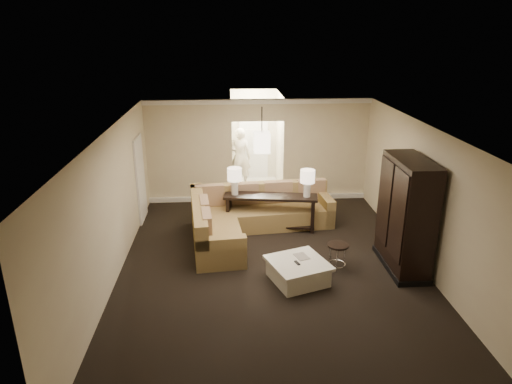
{
  "coord_description": "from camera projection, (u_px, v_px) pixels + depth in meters",
  "views": [
    {
      "loc": [
        -0.84,
        -7.96,
        4.54
      ],
      "look_at": [
        -0.24,
        1.2,
        1.23
      ],
      "focal_mm": 32.0,
      "sensor_mm": 36.0,
      "label": 1
    }
  ],
  "objects": [
    {
      "name": "coffee_table",
      "position": [
        298.0,
        271.0,
        8.62
      ],
      "size": [
        1.3,
        1.3,
        0.43
      ],
      "rotation": [
        0.0,
        0.0,
        0.34
      ],
      "color": "white",
      "rests_on": "ground"
    },
    {
      "name": "console_table",
      "position": [
        270.0,
        209.0,
        10.78
      ],
      "size": [
        2.23,
        0.82,
        0.84
      ],
      "rotation": [
        0.0,
        0.0,
        -0.15
      ],
      "color": "black",
      "rests_on": "ground"
    },
    {
      "name": "wall_left",
      "position": [
        111.0,
        208.0,
        8.4
      ],
      "size": [
        0.04,
        8.0,
        2.8
      ],
      "primitive_type": "cube",
      "color": "beige",
      "rests_on": "ground"
    },
    {
      "name": "foyer",
      "position": [
        255.0,
        143.0,
        13.64
      ],
      "size": [
        1.44,
        2.02,
        2.8
      ],
      "color": "beige",
      "rests_on": "ground"
    },
    {
      "name": "person",
      "position": [
        240.0,
        154.0,
        13.63
      ],
      "size": [
        0.77,
        0.57,
        1.97
      ],
      "primitive_type": "imported",
      "rotation": [
        0.0,
        0.0,
        3.0
      ],
      "color": "silver",
      "rests_on": "ground"
    },
    {
      "name": "table_lamp_right",
      "position": [
        307.0,
        179.0,
        10.45
      ],
      "size": [
        0.34,
        0.34,
        0.64
      ],
      "color": "white",
      "rests_on": "console_table"
    },
    {
      "name": "drink_table",
      "position": [
        338.0,
        251.0,
        9.01
      ],
      "size": [
        0.42,
        0.42,
        0.53
      ],
      "rotation": [
        0.0,
        0.0,
        0.25
      ],
      "color": "black",
      "rests_on": "ground"
    },
    {
      "name": "armoire",
      "position": [
        405.0,
        217.0,
        8.84
      ],
      "size": [
        0.67,
        1.56,
        2.25
      ],
      "color": "black",
      "rests_on": "ground"
    },
    {
      "name": "sectional_sofa",
      "position": [
        248.0,
        217.0,
        10.57
      ],
      "size": [
        3.45,
        2.89,
        1.01
      ],
      "rotation": [
        0.0,
        0.0,
        0.1
      ],
      "color": "brown",
      "rests_on": "ground"
    },
    {
      "name": "crown_molding",
      "position": [
        258.0,
        102.0,
        11.85
      ],
      "size": [
        6.0,
        0.1,
        0.12
      ],
      "primitive_type": "cube",
      "color": "white",
      "rests_on": "wall_back"
    },
    {
      "name": "side_door",
      "position": [
        140.0,
        179.0,
        11.15
      ],
      "size": [
        0.05,
        0.9,
        2.1
      ],
      "primitive_type": "cube",
      "color": "white",
      "rests_on": "ground"
    },
    {
      "name": "wall_back",
      "position": [
        258.0,
        151.0,
        12.35
      ],
      "size": [
        6.0,
        0.04,
        2.8
      ],
      "primitive_type": "cube",
      "color": "beige",
      "rests_on": "ground"
    },
    {
      "name": "wall_right",
      "position": [
        428.0,
        201.0,
        8.78
      ],
      "size": [
        0.04,
        8.0,
        2.8
      ],
      "primitive_type": "cube",
      "color": "beige",
      "rests_on": "ground"
    },
    {
      "name": "pendant_light",
      "position": [
        262.0,
        142.0,
        10.94
      ],
      "size": [
        0.38,
        0.38,
        1.09
      ],
      "color": "black",
      "rests_on": "ceiling"
    },
    {
      "name": "table_lamp_left",
      "position": [
        235.0,
        177.0,
        10.59
      ],
      "size": [
        0.34,
        0.34,
        0.64
      ],
      "color": "white",
      "rests_on": "console_table"
    },
    {
      "name": "ground",
      "position": [
        272.0,
        270.0,
        9.07
      ],
      "size": [
        8.0,
        8.0,
        0.0
      ],
      "primitive_type": "plane",
      "color": "black",
      "rests_on": "ground"
    },
    {
      "name": "ceiling",
      "position": [
        274.0,
        131.0,
        8.12
      ],
      "size": [
        6.0,
        8.0,
        0.02
      ],
      "primitive_type": "cube",
      "color": "white",
      "rests_on": "wall_back"
    },
    {
      "name": "baseboard",
      "position": [
        258.0,
        198.0,
        12.75
      ],
      "size": [
        6.0,
        0.1,
        0.12
      ],
      "primitive_type": "cube",
      "color": "white",
      "rests_on": "ground"
    },
    {
      "name": "wall_front",
      "position": [
        311.0,
        342.0,
        4.84
      ],
      "size": [
        6.0,
        0.04,
        2.8
      ],
      "primitive_type": "cube",
      "color": "beige",
      "rests_on": "ground"
    }
  ]
}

